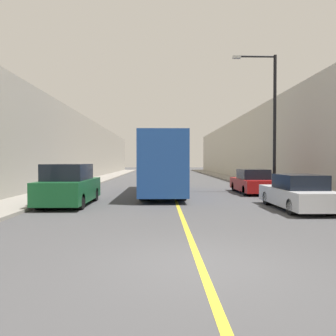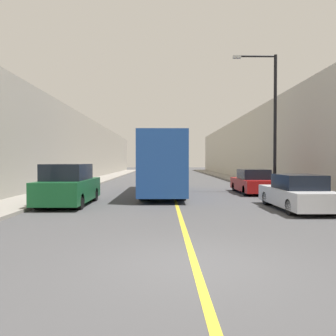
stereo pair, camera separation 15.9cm
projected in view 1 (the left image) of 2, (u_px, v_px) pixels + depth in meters
The scene contains 11 objects.
ground_plane at pixel (200, 265), 6.47m from camera, with size 200.00×200.00×0.00m, color #474749.
sidewalk_left at pixel (101, 179), 36.29m from camera, with size 2.52×72.00×0.14m, color gray.
sidewalk_right at pixel (234, 179), 36.62m from camera, with size 2.52×72.00×0.14m, color gray.
building_row_left at pixel (71, 149), 36.14m from camera, with size 4.00×72.00×6.75m, color gray.
building_row_right at pixel (263, 146), 36.62m from camera, with size 4.00×72.00×7.38m, color #B7B2A3.
road_center_line at pixel (168, 179), 36.45m from camera, with size 0.16×72.00×0.01m, color gold.
bus at pixel (162, 164), 20.37m from camera, with size 2.45×10.66×3.57m.
parked_suv_left at pixel (69, 186), 15.21m from camera, with size 1.99×4.76×1.92m.
car_right_near at pixel (298, 194), 13.81m from camera, with size 1.83×4.68×1.49m.
car_right_mid at pixel (252, 182), 20.84m from camera, with size 1.86×4.67×1.54m.
street_lamp_right at pixel (271, 114), 20.76m from camera, with size 2.80×0.24×8.62m.
Camera 1 is at (-0.78, -6.41, 2.05)m, focal length 35.00 mm.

